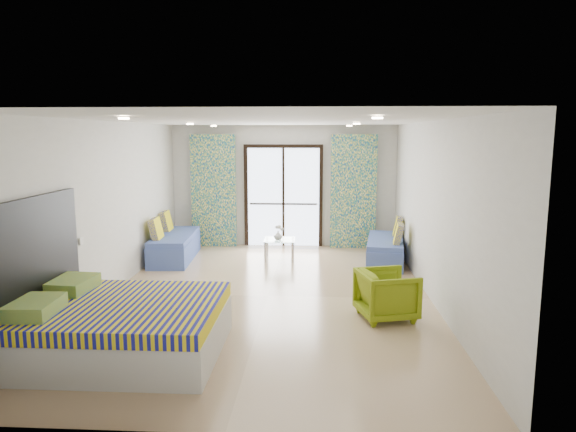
# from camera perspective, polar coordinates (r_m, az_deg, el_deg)

# --- Properties ---
(floor) EXTENTS (5.00, 7.50, 0.01)m
(floor) POSITION_cam_1_polar(r_m,az_deg,el_deg) (8.11, -2.26, -8.86)
(floor) COLOR tan
(floor) RESTS_ON ground
(ceiling) EXTENTS (5.00, 7.50, 0.01)m
(ceiling) POSITION_cam_1_polar(r_m,az_deg,el_deg) (7.72, -2.39, 10.57)
(ceiling) COLOR silver
(ceiling) RESTS_ON ground
(wall_back) EXTENTS (5.00, 0.01, 2.70)m
(wall_back) POSITION_cam_1_polar(r_m,az_deg,el_deg) (11.52, -0.51, 3.34)
(wall_back) COLOR silver
(wall_back) RESTS_ON ground
(wall_front) EXTENTS (5.00, 0.01, 2.70)m
(wall_front) POSITION_cam_1_polar(r_m,az_deg,el_deg) (4.17, -7.37, -6.95)
(wall_front) COLOR silver
(wall_front) RESTS_ON ground
(wall_left) EXTENTS (0.01, 7.50, 2.70)m
(wall_left) POSITION_cam_1_polar(r_m,az_deg,el_deg) (8.42, -19.50, 0.72)
(wall_left) COLOR silver
(wall_left) RESTS_ON ground
(wall_right) EXTENTS (0.01, 7.50, 2.70)m
(wall_right) POSITION_cam_1_polar(r_m,az_deg,el_deg) (7.96, 15.89, 0.44)
(wall_right) COLOR silver
(wall_right) RESTS_ON ground
(balcony_door) EXTENTS (1.76, 0.08, 2.28)m
(balcony_door) POSITION_cam_1_polar(r_m,az_deg,el_deg) (11.50, -0.52, 2.87)
(balcony_door) COLOR black
(balcony_door) RESTS_ON floor
(balcony_rail) EXTENTS (1.52, 0.03, 0.04)m
(balcony_rail) POSITION_cam_1_polar(r_m,az_deg,el_deg) (11.54, -0.51, 1.35)
(balcony_rail) COLOR #595451
(balcony_rail) RESTS_ON balcony_door
(curtain_left) EXTENTS (1.00, 0.10, 2.50)m
(curtain_left) POSITION_cam_1_polar(r_m,az_deg,el_deg) (11.56, -8.27, 2.77)
(curtain_left) COLOR white
(curtain_left) RESTS_ON floor
(curtain_right) EXTENTS (1.00, 0.10, 2.50)m
(curtain_right) POSITION_cam_1_polar(r_m,az_deg,el_deg) (11.35, 7.27, 2.68)
(curtain_right) COLOR white
(curtain_right) RESTS_ON floor
(downlight_a) EXTENTS (0.12, 0.12, 0.02)m
(downlight_a) POSITION_cam_1_polar(r_m,az_deg,el_deg) (6.08, -17.79, 10.29)
(downlight_a) COLOR #FFE0B2
(downlight_a) RESTS_ON ceiling
(downlight_b) EXTENTS (0.12, 0.12, 0.02)m
(downlight_b) POSITION_cam_1_polar(r_m,az_deg,el_deg) (5.72, 9.90, 10.68)
(downlight_b) COLOR #FFE0B2
(downlight_b) RESTS_ON ceiling
(downlight_c) EXTENTS (0.12, 0.12, 0.02)m
(downlight_c) POSITION_cam_1_polar(r_m,az_deg,el_deg) (8.95, -10.83, 10.01)
(downlight_c) COLOR #FFE0B2
(downlight_c) RESTS_ON ceiling
(downlight_d) EXTENTS (0.12, 0.12, 0.02)m
(downlight_d) POSITION_cam_1_polar(r_m,az_deg,el_deg) (8.71, 7.63, 10.12)
(downlight_d) COLOR #FFE0B2
(downlight_d) RESTS_ON ceiling
(downlight_e) EXTENTS (0.12, 0.12, 0.02)m
(downlight_e) POSITION_cam_1_polar(r_m,az_deg,el_deg) (10.90, -8.26, 9.88)
(downlight_e) COLOR #FFE0B2
(downlight_e) RESTS_ON ceiling
(downlight_f) EXTENTS (0.12, 0.12, 0.02)m
(downlight_f) POSITION_cam_1_polar(r_m,az_deg,el_deg) (10.71, 6.82, 9.92)
(downlight_f) COLOR #FFE0B2
(downlight_f) RESTS_ON ceiling
(headboard) EXTENTS (0.06, 2.10, 1.50)m
(headboard) POSITION_cam_1_polar(r_m,az_deg,el_deg) (6.50, -26.57, -4.75)
(headboard) COLOR black
(headboard) RESTS_ON floor
(switch_plate) EXTENTS (0.02, 0.10, 0.10)m
(switch_plate) POSITION_cam_1_polar(r_m,az_deg,el_deg) (7.59, -21.98, -2.59)
(switch_plate) COLOR silver
(switch_plate) RESTS_ON wall_left
(bed) EXTENTS (2.21, 1.80, 0.76)m
(bed) POSITION_cam_1_polar(r_m,az_deg,el_deg) (6.29, -18.16, -11.64)
(bed) COLOR silver
(bed) RESTS_ON floor
(daybed_left) EXTENTS (0.84, 1.91, 0.92)m
(daybed_left) POSITION_cam_1_polar(r_m,az_deg,el_deg) (10.60, -12.54, -3.20)
(daybed_left) COLOR #445AA3
(daybed_left) RESTS_ON floor
(daybed_right) EXTENTS (0.90, 1.81, 0.85)m
(daybed_right) POSITION_cam_1_polar(r_m,az_deg,el_deg) (10.28, 10.82, -3.64)
(daybed_right) COLOR #445AA3
(daybed_right) RESTS_ON floor
(coffee_table) EXTENTS (0.63, 0.63, 0.71)m
(coffee_table) POSITION_cam_1_polar(r_m,az_deg,el_deg) (10.35, -0.95, -2.85)
(coffee_table) COLOR silver
(coffee_table) RESTS_ON floor
(vase) EXTENTS (0.19, 0.20, 0.17)m
(vase) POSITION_cam_1_polar(r_m,az_deg,el_deg) (10.28, -1.10, -2.18)
(vase) COLOR white
(vase) RESTS_ON coffee_table
(armchair) EXTENTS (0.83, 0.86, 0.74)m
(armchair) POSITION_cam_1_polar(r_m,az_deg,el_deg) (7.19, 10.93, -8.31)
(armchair) COLOR olive
(armchair) RESTS_ON floor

